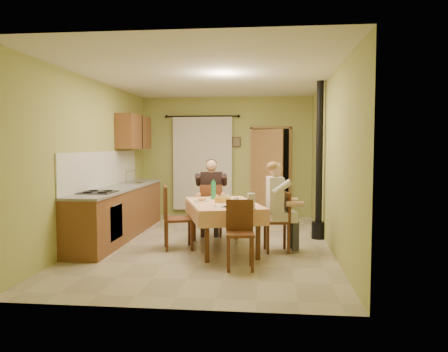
# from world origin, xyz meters

# --- Properties ---
(floor) EXTENTS (4.00, 6.00, 0.01)m
(floor) POSITION_xyz_m (0.00, 0.00, 0.00)
(floor) COLOR tan
(floor) RESTS_ON ground
(room_shell) EXTENTS (4.04, 6.04, 2.82)m
(room_shell) POSITION_xyz_m (0.00, 0.00, 1.82)
(room_shell) COLOR tan
(room_shell) RESTS_ON ground
(kitchen_run) EXTENTS (0.64, 3.64, 1.56)m
(kitchen_run) POSITION_xyz_m (-1.71, 0.40, 0.48)
(kitchen_run) COLOR brown
(kitchen_run) RESTS_ON ground
(upper_cabinets) EXTENTS (0.35, 1.40, 0.70)m
(upper_cabinets) POSITION_xyz_m (-1.82, 1.70, 1.95)
(upper_cabinets) COLOR brown
(upper_cabinets) RESTS_ON room_shell
(curtain) EXTENTS (1.70, 0.07, 2.22)m
(curtain) POSITION_xyz_m (-0.55, 2.90, 1.26)
(curtain) COLOR black
(curtain) RESTS_ON ground
(doorway) EXTENTS (0.96, 0.52, 2.15)m
(doorway) POSITION_xyz_m (1.01, 2.86, 1.05)
(doorway) COLOR black
(doorway) RESTS_ON ground
(dining_table) EXTENTS (1.48, 1.93, 0.76)m
(dining_table) POSITION_xyz_m (0.29, -0.40, 0.38)
(dining_table) COLOR #E9A77A
(dining_table) RESTS_ON ground
(tableware) EXTENTS (1.02, 1.52, 0.33)m
(tableware) POSITION_xyz_m (0.34, -0.47, 0.81)
(tableware) COLOR white
(tableware) RESTS_ON dining_table
(chair_far) EXTENTS (0.44, 0.44, 0.96)m
(chair_far) POSITION_xyz_m (-0.04, 0.65, 0.29)
(chair_far) COLOR #532B16
(chair_far) RESTS_ON ground
(chair_near) EXTENTS (0.41, 0.41, 0.93)m
(chair_near) POSITION_xyz_m (0.63, -1.47, 0.29)
(chair_near) COLOR #532B16
(chair_near) RESTS_ON ground
(chair_right) EXTENTS (0.43, 0.43, 0.93)m
(chair_right) POSITION_xyz_m (1.15, -0.44, 0.29)
(chair_right) COLOR #532B16
(chair_right) RESTS_ON ground
(chair_left) EXTENTS (0.57, 0.57, 1.02)m
(chair_left) POSITION_xyz_m (-0.46, -0.41, 0.29)
(chair_left) COLOR #532B16
(chair_left) RESTS_ON ground
(man_far) EXTENTS (0.60, 0.49, 1.39)m
(man_far) POSITION_xyz_m (-0.04, 0.66, 0.88)
(man_far) COLOR black
(man_far) RESTS_ON chair_far
(man_right) EXTENTS (0.52, 0.62, 1.39)m
(man_right) POSITION_xyz_m (1.14, -0.44, 0.88)
(man_right) COLOR silver
(man_right) RESTS_ON chair_right
(stove_flue) EXTENTS (0.24, 0.24, 2.80)m
(stove_flue) POSITION_xyz_m (1.90, 0.60, 1.02)
(stove_flue) COLOR black
(stove_flue) RESTS_ON ground
(picture_back) EXTENTS (0.19, 0.03, 0.23)m
(picture_back) POSITION_xyz_m (0.25, 2.97, 1.75)
(picture_back) COLOR black
(picture_back) RESTS_ON room_shell
(picture_right) EXTENTS (0.03, 0.31, 0.21)m
(picture_right) POSITION_xyz_m (1.97, 1.20, 1.85)
(picture_right) COLOR brown
(picture_right) RESTS_ON room_shell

